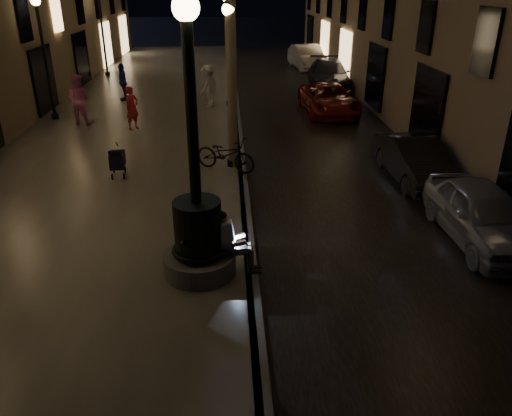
{
  "coord_description": "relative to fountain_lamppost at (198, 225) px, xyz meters",
  "views": [
    {
      "loc": [
        -0.38,
        -6.37,
        5.42
      ],
      "look_at": [
        0.15,
        3.0,
        1.08
      ],
      "focal_mm": 35.0,
      "sensor_mm": 36.0,
      "label": 1
    }
  ],
  "objects": [
    {
      "name": "pedestrian_pink",
      "position": [
        -5.13,
        11.19,
        -0.06
      ],
      "size": [
        1.05,
        0.88,
        1.91
      ],
      "primitive_type": "imported",
      "rotation": [
        0.0,
        0.0,
        2.96
      ],
      "color": "pink",
      "rests_on": "promenade"
    },
    {
      "name": "lamp_curb_d",
      "position": [
        0.7,
        30.0,
        2.02
      ],
      "size": [
        0.36,
        0.36,
        4.81
      ],
      "color": "black",
      "rests_on": "promenade"
    },
    {
      "name": "car_rear",
      "position": [
        6.03,
        18.38,
        -0.48
      ],
      "size": [
        2.49,
        5.18,
        1.46
      ],
      "primitive_type": "imported",
      "rotation": [
        0.0,
        0.0,
        -0.09
      ],
      "color": "#2F2E33",
      "rests_on": "ground"
    },
    {
      "name": "bicycle",
      "position": [
        0.51,
        5.62,
        -0.51
      ],
      "size": [
        2.0,
        1.51,
        1.01
      ],
      "primitive_type": "imported",
      "rotation": [
        0.0,
        0.0,
        1.07
      ],
      "color": "black",
      "rests_on": "promenade"
    },
    {
      "name": "cobble_lane",
      "position": [
        4.0,
        13.0,
        -1.2
      ],
      "size": [
        6.0,
        45.0,
        0.02
      ],
      "primitive_type": "cube",
      "color": "black",
      "rests_on": "ground"
    },
    {
      "name": "ground",
      "position": [
        1.0,
        13.0,
        -1.21
      ],
      "size": [
        120.0,
        120.0,
        0.0
      ],
      "primitive_type": "plane",
      "color": "black",
      "rests_on": "ground"
    },
    {
      "name": "pedestrian_white",
      "position": [
        -0.2,
        13.76,
        -0.1
      ],
      "size": [
        1.19,
        1.36,
        1.82
      ],
      "primitive_type": "imported",
      "rotation": [
        0.0,
        0.0,
        4.17
      ],
      "color": "silver",
      "rests_on": "promenade"
    },
    {
      "name": "lamp_left_c",
      "position": [
        -6.4,
        22.0,
        2.02
      ],
      "size": [
        0.36,
        0.36,
        4.81
      ],
      "color": "black",
      "rests_on": "promenade"
    },
    {
      "name": "lamp_left_b",
      "position": [
        -6.4,
        12.0,
        2.02
      ],
      "size": [
        0.36,
        0.36,
        4.81
      ],
      "color": "black",
      "rests_on": "promenade"
    },
    {
      "name": "pedestrian_blue",
      "position": [
        -4.2,
        15.25,
        -0.17
      ],
      "size": [
        0.64,
        1.06,
        1.68
      ],
      "primitive_type": "imported",
      "rotation": [
        0.0,
        0.0,
        4.96
      ],
      "color": "navy",
      "rests_on": "promenade"
    },
    {
      "name": "pedestrian_red",
      "position": [
        -2.95,
        10.3,
        -0.21
      ],
      "size": [
        0.67,
        0.7,
        1.61
      ],
      "primitive_type": "imported",
      "rotation": [
        0.0,
        0.0,
        0.87
      ],
      "color": "red",
      "rests_on": "promenade"
    },
    {
      "name": "car_fifth",
      "position": [
        5.8,
        24.63,
        -0.45
      ],
      "size": [
        2.07,
        4.75,
        1.52
      ],
      "primitive_type": "imported",
      "rotation": [
        0.0,
        0.0,
        0.1
      ],
      "color": "#AFAEAA",
      "rests_on": "ground"
    },
    {
      "name": "car_third",
      "position": [
        5.0,
        13.05,
        -0.59
      ],
      "size": [
        2.21,
        4.53,
        1.24
      ],
      "primitive_type": "imported",
      "rotation": [
        0.0,
        0.0,
        0.03
      ],
      "color": "maroon",
      "rests_on": "ground"
    },
    {
      "name": "seated_man_laptop",
      "position": [
        0.61,
        0.0,
        -0.32
      ],
      "size": [
        0.92,
        0.31,
        1.29
      ],
      "color": "gray",
      "rests_on": "promenade"
    },
    {
      "name": "curb_strip",
      "position": [
        1.0,
        13.0,
        -1.11
      ],
      "size": [
        0.25,
        45.0,
        0.2
      ],
      "primitive_type": "cube",
      "color": "#59595B",
      "rests_on": "ground"
    },
    {
      "name": "stroller",
      "position": [
        -2.57,
        5.32,
        -0.53
      ],
      "size": [
        0.47,
        0.96,
        0.97
      ],
      "rotation": [
        0.0,
        0.0,
        0.1
      ],
      "color": "black",
      "rests_on": "promenade"
    },
    {
      "name": "car_front",
      "position": [
        6.2,
        1.31,
        -0.56
      ],
      "size": [
        1.54,
        3.82,
        1.3
      ],
      "primitive_type": "imported",
      "rotation": [
        0.0,
        0.0,
        0.0
      ],
      "color": "#A3A4AA",
      "rests_on": "ground"
    },
    {
      "name": "lamp_curb_c",
      "position": [
        0.7,
        22.0,
        2.02
      ],
      "size": [
        0.36,
        0.36,
        4.81
      ],
      "color": "black",
      "rests_on": "promenade"
    },
    {
      "name": "lamp_curb_a",
      "position": [
        0.7,
        6.0,
        2.02
      ],
      "size": [
        0.36,
        0.36,
        4.81
      ],
      "color": "black",
      "rests_on": "promenade"
    },
    {
      "name": "car_second",
      "position": [
        5.99,
        5.0,
        -0.59
      ],
      "size": [
        1.45,
        3.82,
        1.24
      ],
      "primitive_type": "imported",
      "rotation": [
        0.0,
        0.0,
        0.04
      ],
      "color": "black",
      "rests_on": "ground"
    },
    {
      "name": "promenade",
      "position": [
        -3.0,
        13.0,
        -1.11
      ],
      "size": [
        8.0,
        45.0,
        0.2
      ],
      "primitive_type": "cube",
      "color": "#605C55",
      "rests_on": "ground"
    },
    {
      "name": "fountain_lamppost",
      "position": [
        0.0,
        0.0,
        0.0
      ],
      "size": [
        1.4,
        1.4,
        5.21
      ],
      "color": "#59595B",
      "rests_on": "promenade"
    },
    {
      "name": "lamp_curb_b",
      "position": [
        0.7,
        14.0,
        2.02
      ],
      "size": [
        0.36,
        0.36,
        4.81
      ],
      "color": "black",
      "rests_on": "promenade"
    }
  ]
}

